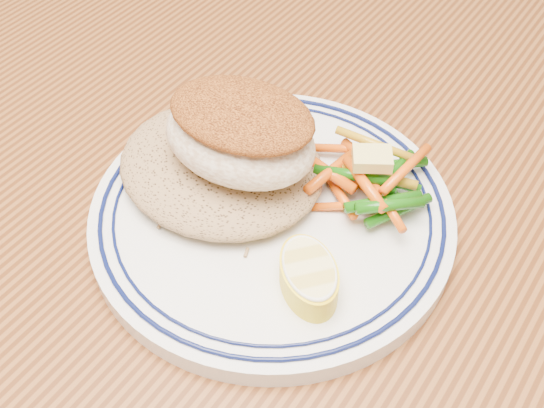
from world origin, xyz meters
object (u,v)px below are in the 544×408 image
Objects in this scene: plate at (272,214)px; rice_pilaf at (221,163)px; fish_fillet at (240,133)px; lemon_wedge at (309,275)px; dining_table at (313,298)px; vegetable_pile at (370,179)px.

plate is 1.67× the size of rice_pilaf.
fish_fillet is (0.02, 0.00, 0.03)m from rice_pilaf.
fish_fillet is 1.59× the size of lemon_wedge.
lemon_wedge is at bearing -64.13° from dining_table.
rice_pilaf and vegetable_pile have the same top height.
plate is 0.07m from vegetable_pile.
dining_table is 0.14m from lemon_wedge.
dining_table is 0.13m from vegetable_pile.
rice_pilaf is at bearing -153.83° from vegetable_pile.
plate is at bearing -132.47° from vegetable_pile.
vegetable_pile reaches higher than plate.
lemon_wedge is (0.03, -0.06, 0.12)m from dining_table.
lemon_wedge reaches higher than plate.
plate reaches higher than dining_table.
dining_table is 10.08× the size of rice_pilaf.
vegetable_pile is at bearing 26.17° from rice_pilaf.
fish_fillet is at bearing 7.14° from rice_pilaf.
rice_pilaf is at bearing -172.86° from fish_fillet.
rice_pilaf is at bearing -166.56° from dining_table.
fish_fillet reaches higher than lemon_wedge.
fish_fillet reaches higher than plate.
rice_pilaf is 1.32× the size of fish_fillet.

